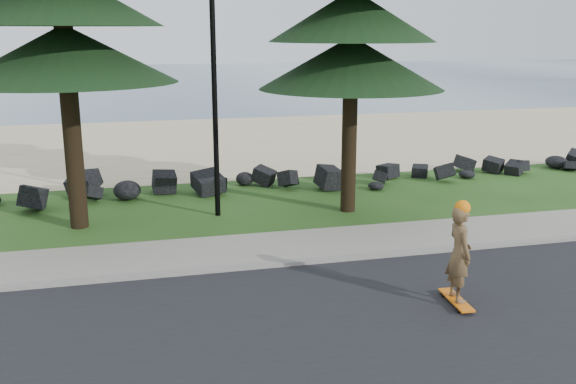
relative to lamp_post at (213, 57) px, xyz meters
name	(u,v)px	position (x,y,z in m)	size (l,w,h in m)	color
ground	(238,255)	(0.00, -3.20, -4.13)	(160.00, 160.00, 0.00)	#234716
road	(287,352)	(0.00, -7.70, -4.12)	(160.00, 7.00, 0.02)	black
kerb	(245,267)	(0.00, -4.10, -4.08)	(160.00, 0.20, 0.10)	gray
sidewalk	(236,250)	(0.00, -3.00, -4.09)	(160.00, 2.00, 0.08)	#9F9485
beach_sand	(182,144)	(0.00, 11.30, -4.13)	(160.00, 15.00, 0.01)	tan
ocean	(150,80)	(0.00, 47.80, -4.13)	(160.00, 58.00, 0.01)	#3C5673
seawall_boulders	(207,193)	(0.00, 2.40, -4.13)	(60.00, 2.40, 1.10)	black
lamp_post	(213,57)	(0.00, 0.00, 0.00)	(0.25, 0.14, 8.14)	black
skateboarder	(459,254)	(3.36, -6.73, -3.16)	(0.46, 1.05, 1.93)	orange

